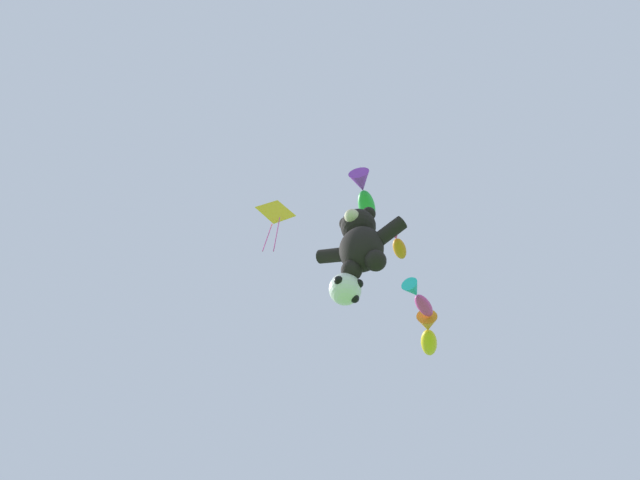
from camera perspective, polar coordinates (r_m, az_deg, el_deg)
The scene contains 7 objects.
teddy_bear_kite at distance 11.05m, azimuth 5.37°, elevation -0.17°, with size 2.50×1.10×2.54m.
soccer_ball_kite at distance 10.18m, azimuth 3.41°, elevation -6.54°, with size 0.85×0.85×0.79m.
fish_kite_emerald at distance 13.91m, azimuth 5.87°, elevation 6.09°, with size 1.00×1.95×0.67m.
fish_kite_tangerine at distance 15.58m, azimuth 10.24°, elevation -0.15°, with size 0.69×1.50×0.57m.
fish_kite_magenta at distance 17.11m, azimuth 13.00°, elevation -7.51°, with size 0.73×2.01×0.65m.
fish_kite_goldfin at distance 18.71m, azimuth 14.22°, elevation -11.96°, with size 1.39×2.46×0.83m.
diamond_kite at distance 15.60m, azimuth -5.99°, elevation 3.40°, with size 1.15×1.04×3.36m.
Camera 1 is at (4.18, -2.25, 1.53)m, focal length 24.00 mm.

